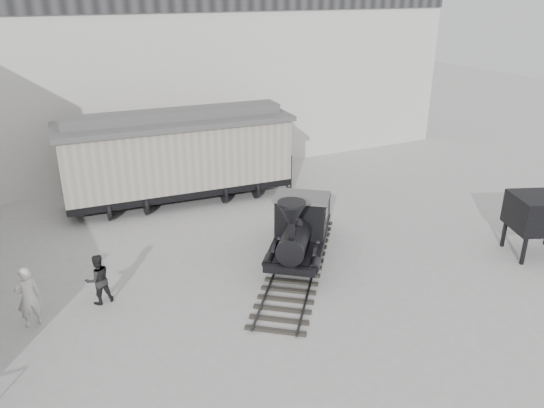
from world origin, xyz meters
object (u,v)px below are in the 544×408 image
boxcar (177,154)px  visitor_a (28,297)px  visitor_b (98,279)px  coal_hopper (541,217)px  locomotive (300,232)px

boxcar → visitor_a: size_ratio=5.57×
boxcar → visitor_a: (-6.78, -7.54, -1.26)m
boxcar → visitor_b: boxcar is taller
boxcar → visitor_b: size_ratio=6.41×
visitor_a → coal_hopper: size_ratio=0.72×
locomotive → visitor_a: size_ratio=4.05×
boxcar → coal_hopper: (9.99, -10.99, -0.70)m
coal_hopper → visitor_a: bearing=-169.8°
locomotive → coal_hopper: bearing=13.8°
visitor_a → visitor_b: 2.00m
locomotive → boxcar: size_ratio=0.73×
coal_hopper → locomotive: bearing=177.6°
visitor_a → coal_hopper: (16.77, -3.44, 0.55)m
locomotive → boxcar: 7.82m
visitor_b → coal_hopper: (14.80, -3.79, 0.68)m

